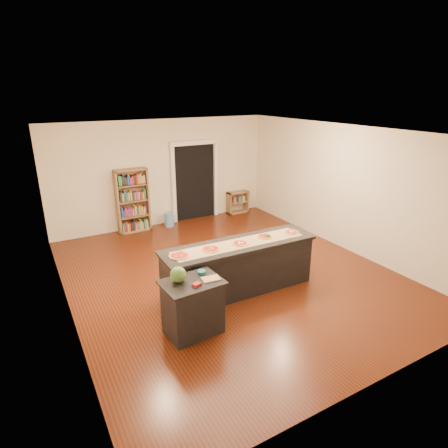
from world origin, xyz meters
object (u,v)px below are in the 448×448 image
kitchen_island (239,267)px  watermelon (178,275)px  low_shelf (238,202)px  bookshelf (133,201)px  waste_bin (169,220)px  side_counter (193,307)px

kitchen_island → watermelon: size_ratio=12.12×
kitchen_island → low_shelf: (2.39, 3.98, -0.15)m
kitchen_island → bookshelf: bearing=101.8°
low_shelf → waste_bin: low_shelf is taller
low_shelf → side_counter: bearing=-127.8°
kitchen_island → waste_bin: bearing=88.6°
side_counter → low_shelf: 5.96m
bookshelf → waste_bin: (0.92, -0.11, -0.64)m
kitchen_island → watermelon: 1.65m
low_shelf → watermelon: size_ratio=2.75×
kitchen_island → watermelon: (-1.43, -0.64, 0.51)m
bookshelf → low_shelf: (3.15, 0.01, -0.50)m
bookshelf → low_shelf: bearing=0.1°
waste_bin → low_shelf: bearing=3.0°
side_counter → low_shelf: bearing=48.8°
kitchen_island → watermelon: bearing=-155.0°
waste_bin → side_counter: bearing=-107.2°
low_shelf → waste_bin: bearing=-177.0°
low_shelf → bookshelf: bearing=-179.9°
waste_bin → watermelon: watermelon is taller
bookshelf → waste_bin: bookshelf is taller
low_shelf → waste_bin: size_ratio=1.75×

